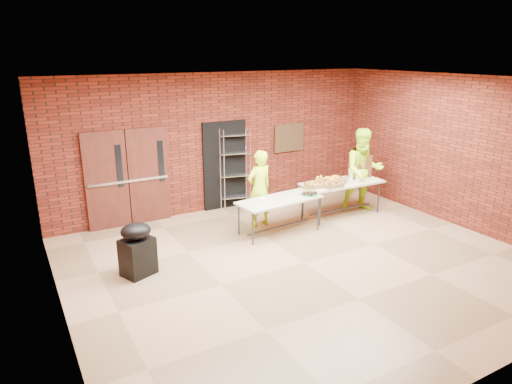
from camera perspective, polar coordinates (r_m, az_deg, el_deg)
room at (r=7.78m, az=6.41°, el=1.83°), size 8.08×7.08×3.28m
double_doors at (r=10.11m, az=-15.68°, el=1.69°), size 1.78×0.12×2.10m
dark_doorway at (r=10.87m, az=-3.92°, el=3.35°), size 1.10×0.06×2.10m
bronze_plaque at (r=11.62m, az=4.14°, el=6.78°), size 0.85×0.04×0.70m
wire_rack at (r=10.85m, az=-2.59°, el=2.92°), size 0.75×0.39×1.94m
table_left at (r=9.41m, az=2.94°, el=-1.24°), size 1.85×0.92×0.73m
table_right at (r=10.61m, az=10.71°, el=0.90°), size 1.93×0.84×0.79m
basket_bananas at (r=10.09m, az=7.54°, el=0.93°), size 0.43×0.33×0.13m
basket_oranges at (r=10.46m, az=9.76°, el=1.45°), size 0.46×0.36×0.14m
basket_apples at (r=10.15m, az=9.50°, el=0.95°), size 0.43×0.33×0.13m
muffin_tray at (r=9.73m, az=6.66°, el=-0.09°), size 0.36×0.36×0.09m
napkin_box at (r=9.25m, az=0.86°, el=-0.96°), size 0.17×0.12×0.06m
coffee_dispenser at (r=11.07m, az=12.88°, el=3.22°), size 0.40×0.36×0.53m
cup_stack_front at (r=10.73m, az=12.59°, el=2.05°), size 0.09×0.09×0.26m
cup_stack_mid at (r=10.69m, az=12.85°, el=1.89°), size 0.08×0.08×0.23m
cup_stack_back at (r=10.78m, az=11.84°, el=2.16°), size 0.08×0.08×0.25m
covered_grill at (r=7.98m, az=-14.63°, el=-6.92°), size 0.63×0.59×0.93m
volunteer_woman at (r=9.73m, az=0.41°, el=0.41°), size 0.67×0.49×1.67m
volunteer_man at (r=10.95m, az=13.24°, el=2.65°), size 1.16×1.05×1.96m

